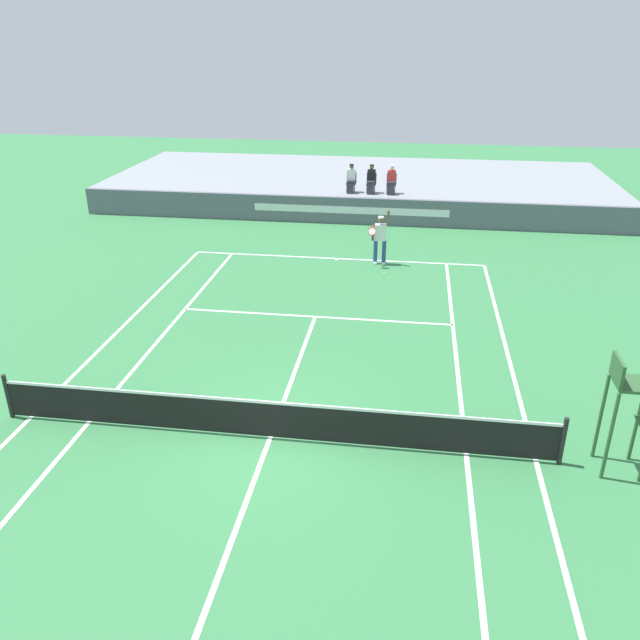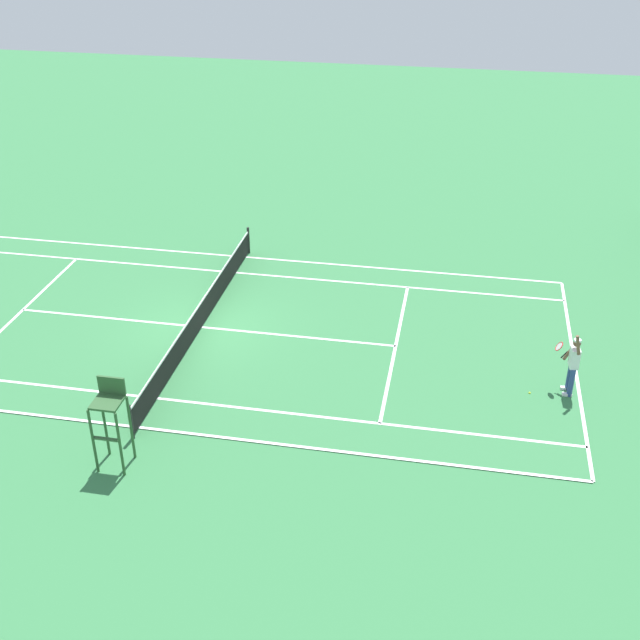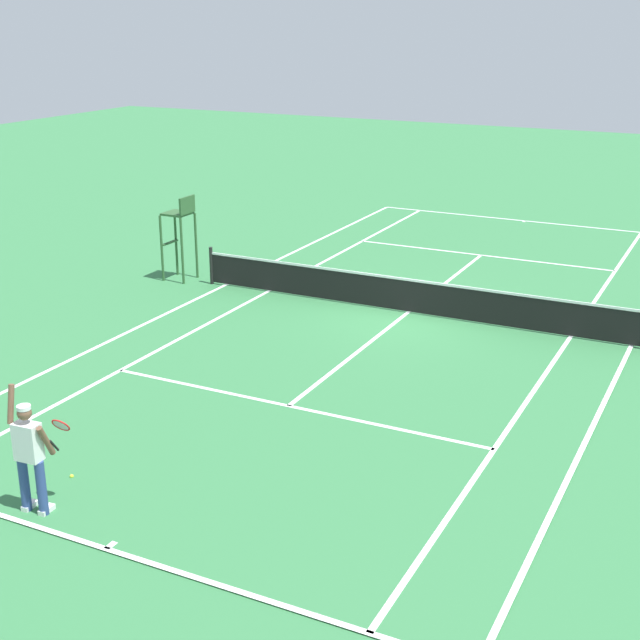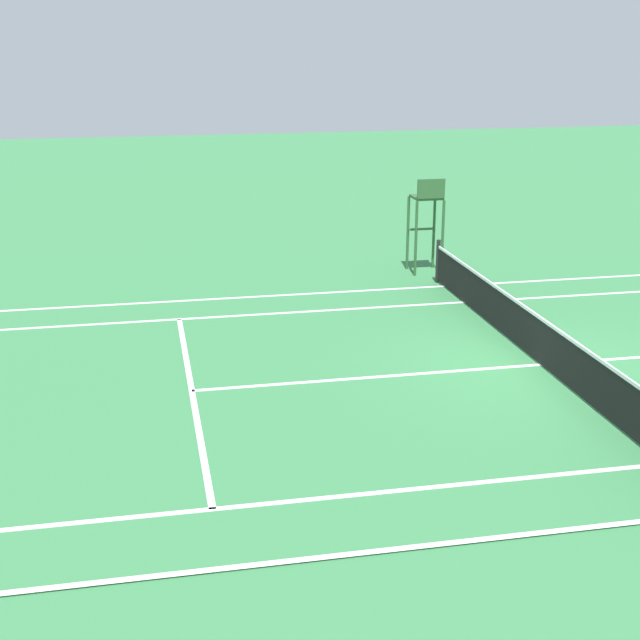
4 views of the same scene
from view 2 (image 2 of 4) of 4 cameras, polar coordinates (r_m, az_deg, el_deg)
The scene contains 6 objects.
ground_plane at distance 26.84m, azimuth -8.33°, elevation -0.55°, with size 80.00×80.00×0.00m, color #337542.
court at distance 26.83m, azimuth -8.34°, elevation -0.53°, with size 11.08×23.88×0.03m.
net at distance 26.58m, azimuth -8.42°, elevation 0.42°, with size 11.98×0.10×1.07m.
tennis_player at distance 23.95m, azimuth 17.43°, elevation -2.99°, with size 0.76×0.67×2.08m.
tennis_ball at distance 24.12m, azimuth 14.61°, elevation -5.01°, with size 0.07×0.07×0.07m, color #D1E533.
umpire_chair at distance 20.65m, azimuth -14.61°, elevation -6.39°, with size 0.77×0.77×2.44m.
Camera 2 is at (21.80, 8.07, 13.42)m, focal length 45.24 mm.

